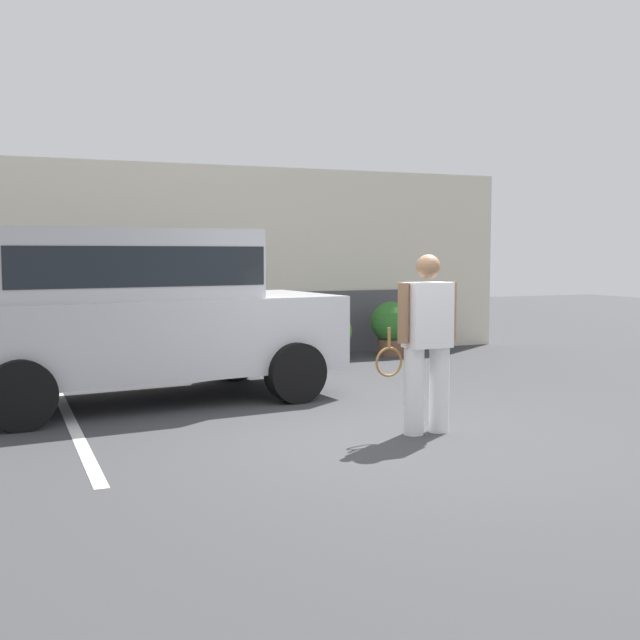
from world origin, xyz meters
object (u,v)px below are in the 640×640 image
potted_plant_by_porch (335,334)px  potted_plant_secondary (391,326)px  tennis_player_man (427,342)px  parked_suv (134,306)px

potted_plant_by_porch → potted_plant_secondary: size_ratio=0.81×
tennis_player_man → potted_plant_secondary: (2.43, 5.44, -0.39)m
parked_suv → potted_plant_secondary: parked_suv is taller
tennis_player_man → potted_plant_by_porch: (1.34, 5.36, -0.49)m
potted_plant_secondary → potted_plant_by_porch: bearing=-176.0°
parked_suv → potted_plant_by_porch: bearing=28.6°
tennis_player_man → potted_plant_by_porch: 5.55m
parked_suv → potted_plant_by_porch: (3.71, 2.60, -0.72)m
potted_plant_by_porch → parked_suv: bearing=-145.0°
potted_plant_by_porch → potted_plant_secondary: bearing=4.0°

